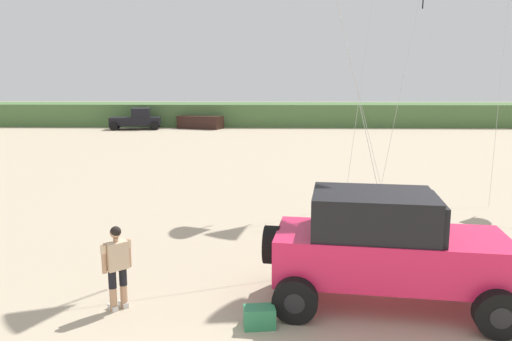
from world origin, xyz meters
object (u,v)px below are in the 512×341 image
(jeep, at_px, (386,246))
(cooler_box, at_px, (259,317))
(distant_pickup, at_px, (137,119))
(distant_sedan, at_px, (200,122))
(person_watching, at_px, (117,263))

(jeep, height_order, cooler_box, jeep)
(cooler_box, distance_m, distant_pickup, 40.02)
(cooler_box, relative_size, distant_pickup, 0.12)
(distant_pickup, distance_m, distant_sedan, 5.93)
(person_watching, bearing_deg, cooler_box, -13.40)
(jeep, distance_m, distant_sedan, 38.99)
(distant_pickup, bearing_deg, person_watching, -75.54)
(jeep, relative_size, person_watching, 2.98)
(jeep, bearing_deg, cooler_box, -157.32)
(person_watching, relative_size, cooler_box, 2.98)
(person_watching, bearing_deg, distant_sedan, 95.65)
(jeep, xyz_separation_m, person_watching, (-5.20, -0.37, -0.26))
(cooler_box, bearing_deg, distant_sedan, 92.02)
(person_watching, height_order, cooler_box, person_watching)
(person_watching, bearing_deg, distant_pickup, 104.46)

